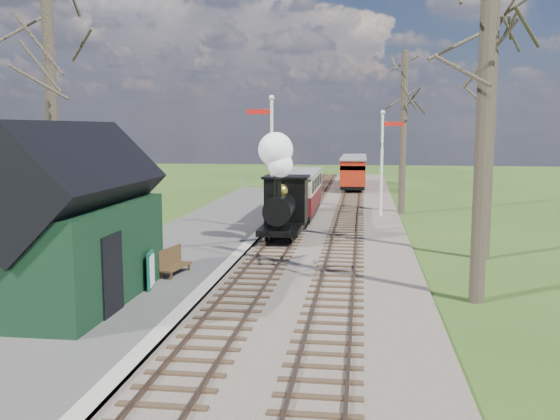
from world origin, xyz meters
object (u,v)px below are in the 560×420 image
Objects in this scene: person at (152,255)px; station_shed at (71,224)px; red_carriage_a at (353,173)px; coach at (298,192)px; semaphore_far at (383,155)px; sign_board at (151,270)px; locomotive at (282,194)px; semaphore_near at (270,155)px; bench at (173,262)px; red_carriage_b at (354,169)px.

station_shed is at bearing 175.93° from person.
coach is at bearing -99.75° from red_carriage_a.
coach is at bearing -160.50° from semaphore_far.
red_carriage_a is (6.90, 31.59, -0.86)m from station_shed.
coach is 6.54× the size of sign_board.
station_shed is 1.10× the size of semaphore_far.
person is (-3.22, -7.20, -1.21)m from locomotive.
semaphore_near is 4.03× the size of bench.
semaphore_far reaches higher than sign_board.
station_shed is 4.08× the size of bench.
person is (1.07, 3.19, -1.43)m from station_shed.
locomotive is at bearing 70.03° from bench.
semaphore_far is 18.18m from sign_board.
station_shed is at bearing -102.32° from red_carriage_a.
semaphore_near is 1.09× the size of semaphore_far.
semaphore_near is at bearing 73.62° from station_shed.
sign_board is (-1.90, -10.55, -2.88)m from semaphore_near.
bench is (-2.58, -7.11, -1.45)m from locomotive.
semaphore_far is (5.14, 6.00, -0.27)m from semaphore_near.
station_shed reaches higher than sign_board.
station_shed is 5.81× the size of sign_board.
locomotive reaches higher than sign_board.
locomotive is at bearing -119.95° from semaphore_far.
semaphore_near reaches higher than red_carriage_a.
semaphore_far is at bearing -12.71° from person.
semaphore_far is 4.51× the size of person.
red_carriage_a is at bearing 97.44° from semaphore_far.
locomotive is at bearing -90.11° from coach.
locomotive reaches higher than red_carriage_a.
semaphore_near is at bearing -130.60° from semaphore_far.
locomotive is (-4.39, -7.61, -1.30)m from semaphore_far.
red_carriage_a is at bearing 80.09° from sign_board.
person is (-2.46, -8.81, -2.79)m from semaphore_near.
semaphore_near is at bearing -97.65° from red_carriage_b.
semaphore_near is at bearing -99.76° from red_carriage_a.
red_carriage_a is 5.50m from red_carriage_b.
person is at bearing -103.68° from coach.
locomotive is 21.37m from red_carriage_a.
semaphore_far is 3.71× the size of bench.
locomotive reaches higher than bench.
red_carriage_b is at bearing 95.31° from semaphore_far.
semaphore_near is 11.10m from sign_board.
bench is at bearing -115.33° from semaphore_far.
coach is (0.77, 4.45, -2.12)m from semaphore_near.
red_carriage_a is 28.79m from bench.
red_carriage_b is (2.60, 20.64, -0.09)m from coach.
red_carriage_b is 3.75× the size of person.
semaphore_far is 5.00m from coach.
locomotive is at bearing 73.48° from sign_board.
sign_board is (1.63, 1.45, -1.53)m from station_shed.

